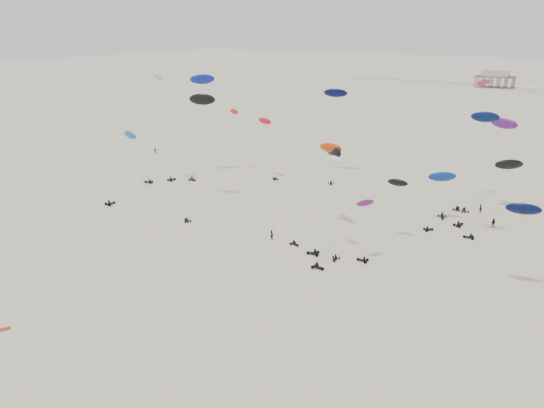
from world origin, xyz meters
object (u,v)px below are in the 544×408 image
Objects in this scene: pavilion_main at (495,80)px; spectator_0 at (272,239)px; rig_4 at (493,140)px; rig_9 at (482,140)px.

spectator_0 is (9.16, -260.71, -4.22)m from pavilion_main.
pavilion_main is 9.96× the size of spectator_0.
rig_9 is at bearing 72.09° from rig_4.
rig_4 is 47.90m from spectator_0.
spectator_0 is at bearing 114.36° from rig_9.
rig_4 is 0.96× the size of rig_9.
pavilion_main is 227.63m from rig_4.
rig_4 is 9.93× the size of spectator_0.
rig_9 is at bearing -124.34° from spectator_0.
pavilion_main is at bearing -2.99° from rig_9.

